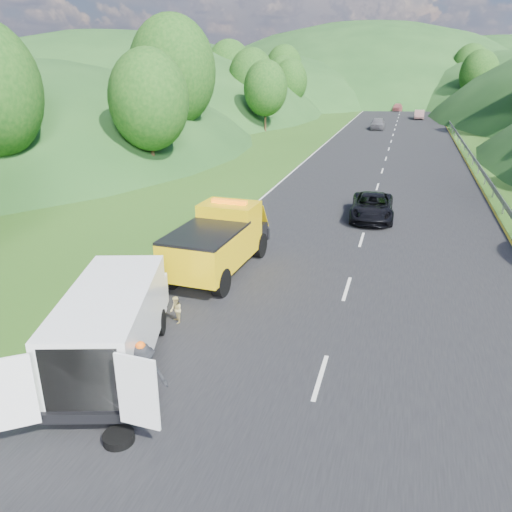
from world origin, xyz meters
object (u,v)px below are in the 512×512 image
(child, at_px, (177,323))
(spare_tire, at_px, (119,442))
(passing_suv, at_px, (371,219))
(white_van, at_px, (113,322))
(woman, at_px, (136,312))
(tow_truck, at_px, (219,240))
(worker, at_px, (146,408))
(suitcase, at_px, (120,293))

(child, distance_m, spare_tire, 5.57)
(child, relative_size, passing_suv, 0.19)
(child, relative_size, spare_tire, 1.30)
(white_van, xyz_separation_m, child, (0.58, 2.67, -1.32))
(spare_tire, bearing_deg, woman, 115.98)
(child, bearing_deg, woman, -141.58)
(spare_tire, bearing_deg, child, 101.70)
(tow_truck, distance_m, child, 4.82)
(child, height_order, worker, worker)
(suitcase, height_order, spare_tire, suitcase)
(spare_tire, height_order, passing_suv, passing_suv)
(worker, bearing_deg, spare_tire, -117.86)
(tow_truck, height_order, spare_tire, tow_truck)
(worker, bearing_deg, tow_truck, 71.12)
(child, bearing_deg, suitcase, -150.37)
(woman, distance_m, child, 1.74)
(spare_tire, bearing_deg, worker, 89.74)
(suitcase, bearing_deg, white_van, -60.19)
(tow_truck, xyz_separation_m, worker, (1.36, -8.83, -1.33))
(passing_suv, bearing_deg, white_van, -111.93)
(tow_truck, xyz_separation_m, passing_suv, (5.42, 9.47, -1.33))
(child, relative_size, worker, 0.52)
(tow_truck, relative_size, white_van, 0.91)
(suitcase, distance_m, passing_suv, 15.29)
(passing_suv, bearing_deg, tow_truck, -122.71)
(suitcase, height_order, passing_suv, passing_suv)
(woman, xyz_separation_m, child, (1.70, -0.35, 0.00))
(tow_truck, bearing_deg, woman, -106.21)
(child, height_order, spare_tire, child)
(child, height_order, passing_suv, passing_suv)
(suitcase, xyz_separation_m, passing_suv, (7.89, 13.10, -0.27))
(white_van, distance_m, child, 3.04)
(tow_truck, height_order, child, tow_truck)
(worker, relative_size, suitcase, 3.27)
(child, bearing_deg, worker, -24.75)
(woman, xyz_separation_m, worker, (2.83, -4.55, 0.00))
(tow_truck, xyz_separation_m, white_van, (-0.36, -7.31, -0.01))
(child, xyz_separation_m, spare_tire, (1.13, -5.45, 0.00))
(child, distance_m, worker, 4.35)
(worker, distance_m, spare_tire, 1.25)
(white_van, distance_m, worker, 2.65)
(white_van, bearing_deg, woman, 92.76)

